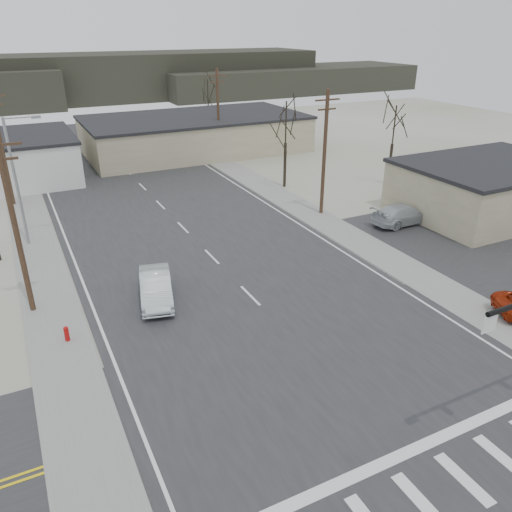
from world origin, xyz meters
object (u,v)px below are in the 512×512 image
at_px(car_far_a, 173,145).
at_px(fire_hydrant, 67,334).
at_px(sedan_crossing, 156,287).
at_px(car_parked_silver, 404,214).
at_px(car_far_b, 84,129).

bearing_deg(car_far_a, fire_hydrant, 70.30).
relative_size(sedan_crossing, car_parked_silver, 0.90).
height_order(fire_hydrant, car_far_b, car_far_b).
xyz_separation_m(fire_hydrant, car_parked_silver, (26.13, 5.00, 0.37)).
height_order(sedan_crossing, car_far_a, sedan_crossing).
xyz_separation_m(fire_hydrant, sedan_crossing, (5.18, 1.98, 0.40)).
height_order(car_far_b, car_parked_silver, car_far_b).
relative_size(sedan_crossing, car_far_a, 0.98).
height_order(car_far_a, car_parked_silver, car_parked_silver).
height_order(fire_hydrant, sedan_crossing, sedan_crossing).
relative_size(fire_hydrant, sedan_crossing, 0.18).
xyz_separation_m(car_far_a, car_parked_silver, (8.52, -32.34, 0.06)).
bearing_deg(fire_hydrant, car_far_b, 79.82).
xyz_separation_m(sedan_crossing, car_far_a, (12.44, 35.36, -0.08)).
relative_size(car_far_a, car_far_b, 1.07).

